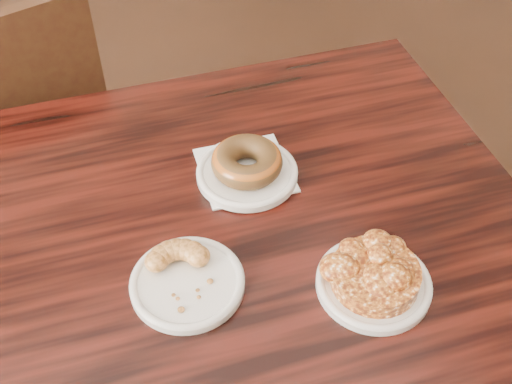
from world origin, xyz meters
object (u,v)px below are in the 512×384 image
glazed_donut (247,162)px  cruller_fragment (186,274)px  apple_fritter (376,273)px  cafe_table (254,372)px

glazed_donut → cruller_fragment: bearing=-139.5°
glazed_donut → apple_fritter: (0.05, -0.28, -0.00)m
apple_fritter → cruller_fragment: size_ratio=1.50×
glazed_donut → cruller_fragment: 0.23m
apple_fritter → cruller_fragment: 0.26m
cruller_fragment → glazed_donut: bearing=40.5°
cafe_table → glazed_donut: size_ratio=7.80×
apple_fritter → glazed_donut: bearing=100.6°
cafe_table → glazed_donut: glazed_donut is taller
glazed_donut → apple_fritter: bearing=-79.4°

